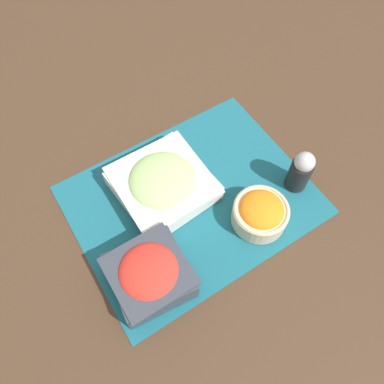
# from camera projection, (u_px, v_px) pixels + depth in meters

# --- Properties ---
(ground_plane) EXTENTS (3.00, 3.00, 0.00)m
(ground_plane) POSITION_uv_depth(u_px,v_px,m) (192.00, 200.00, 0.80)
(ground_plane) COLOR #422D1E
(placemat) EXTENTS (0.49, 0.39, 0.00)m
(placemat) POSITION_uv_depth(u_px,v_px,m) (192.00, 199.00, 0.80)
(placemat) COLOR #195B6B
(placemat) RESTS_ON ground_plane
(cucumber_bowl) EXTENTS (0.20, 0.20, 0.07)m
(cucumber_bowl) POSITION_uv_depth(u_px,v_px,m) (163.00, 183.00, 0.78)
(cucumber_bowl) COLOR silver
(cucumber_bowl) RESTS_ON placemat
(carrot_bowl) EXTENTS (0.11, 0.11, 0.06)m
(carrot_bowl) POSITION_uv_depth(u_px,v_px,m) (260.00, 213.00, 0.75)
(carrot_bowl) COLOR beige
(carrot_bowl) RESTS_ON placemat
(tomato_bowl) EXTENTS (0.15, 0.15, 0.07)m
(tomato_bowl) POSITION_uv_depth(u_px,v_px,m) (149.00, 274.00, 0.68)
(tomato_bowl) COLOR #333842
(tomato_bowl) RESTS_ON placemat
(pepper_shaker) EXTENTS (0.05, 0.05, 0.11)m
(pepper_shaker) POSITION_uv_depth(u_px,v_px,m) (301.00, 171.00, 0.77)
(pepper_shaker) COLOR black
(pepper_shaker) RESTS_ON placemat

